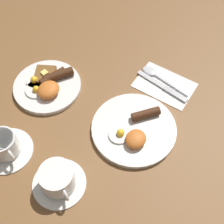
# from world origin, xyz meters

# --- Properties ---
(ground_plane) EXTENTS (3.00, 3.00, 0.00)m
(ground_plane) POSITION_xyz_m (0.00, 0.00, 0.00)
(ground_plane) COLOR brown
(breakfast_plate_near) EXTENTS (0.25, 0.25, 0.04)m
(breakfast_plate_near) POSITION_xyz_m (-0.00, -0.00, 0.01)
(breakfast_plate_near) COLOR white
(breakfast_plate_near) RESTS_ON ground_plane
(breakfast_plate_far) EXTENTS (0.22, 0.22, 0.05)m
(breakfast_plate_far) POSITION_xyz_m (-0.01, 0.32, 0.02)
(breakfast_plate_far) COLOR white
(breakfast_plate_far) RESTS_ON ground_plane
(teacup_near) EXTENTS (0.15, 0.15, 0.07)m
(teacup_near) POSITION_xyz_m (-0.25, 0.08, 0.03)
(teacup_near) COLOR white
(teacup_near) RESTS_ON ground_plane
(teacup_far) EXTENTS (0.15, 0.15, 0.07)m
(teacup_far) POSITION_xyz_m (-0.26, 0.27, 0.03)
(teacup_far) COLOR white
(teacup_far) RESTS_ON ground_plane
(napkin) EXTENTS (0.13, 0.19, 0.01)m
(napkin) POSITION_xyz_m (0.20, 0.00, 0.00)
(napkin) COLOR white
(napkin) RESTS_ON ground_plane
(knife) EXTENTS (0.04, 0.19, 0.01)m
(knife) POSITION_xyz_m (0.19, -0.01, 0.01)
(knife) COLOR silver
(knife) RESTS_ON napkin
(spoon) EXTENTS (0.05, 0.18, 0.01)m
(spoon) POSITION_xyz_m (0.22, 0.05, 0.01)
(spoon) COLOR silver
(spoon) RESTS_ON napkin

